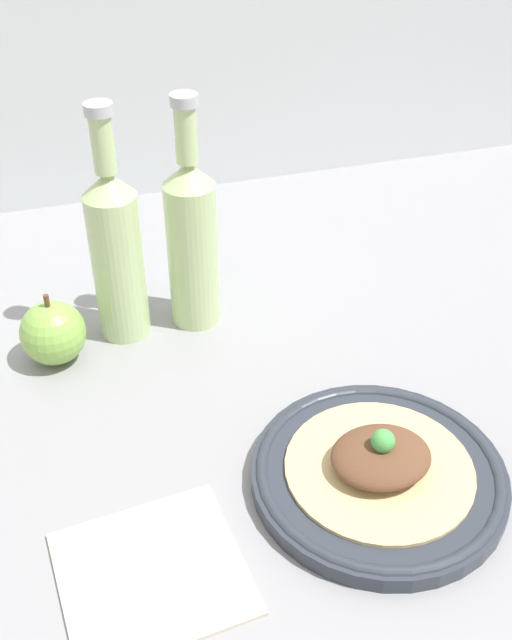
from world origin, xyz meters
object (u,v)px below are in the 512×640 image
(cider_bottle_right, at_px, (192,239))
(apple, at_px, (53,333))
(plated_food, at_px, (380,460))
(plate, at_px, (378,474))
(cider_bottle_left, at_px, (116,250))

(cider_bottle_right, bearing_deg, apple, -169.60)
(plated_food, bearing_deg, cider_bottle_right, 108.37)
(plate, distance_m, plated_food, 0.02)
(cider_bottle_right, bearing_deg, plate, -71.63)
(plate, height_order, plated_food, plated_food)
(cider_bottle_left, xyz_separation_m, cider_bottle_right, (0.09, 0.00, 0.00))
(plate, height_order, cider_bottle_left, cider_bottle_left)
(plated_food, height_order, cider_bottle_right, cider_bottle_right)
(plated_food, distance_m, cider_bottle_left, 0.38)
(plate, relative_size, apple, 2.74)
(plated_food, bearing_deg, cider_bottle_left, 121.50)
(plate, distance_m, apple, 0.40)
(plate, bearing_deg, plated_food, 180.00)
(cider_bottle_left, relative_size, apple, 3.19)
(cider_bottle_left, distance_m, cider_bottle_right, 0.09)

